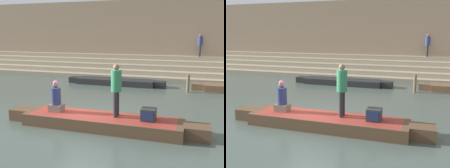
% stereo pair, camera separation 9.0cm
% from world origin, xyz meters
% --- Properties ---
extents(ground_plane, '(120.00, 120.00, 0.00)m').
position_xyz_m(ground_plane, '(0.00, 0.00, 0.00)').
color(ground_plane, '#47544C').
extents(ghat_steps, '(36.00, 3.75, 1.52)m').
position_xyz_m(ghat_steps, '(0.00, 10.86, 0.56)').
color(ghat_steps, gray).
rests_on(ghat_steps, ground).
extents(back_wall, '(34.20, 1.28, 5.85)m').
position_xyz_m(back_wall, '(0.00, 12.83, 2.90)').
color(back_wall, '#937A60').
rests_on(back_wall, ground).
extents(rowboat_main, '(7.08, 1.43, 0.41)m').
position_xyz_m(rowboat_main, '(0.96, -0.67, 0.22)').
color(rowboat_main, brown).
rests_on(rowboat_main, ground).
extents(person_standing, '(0.35, 0.35, 1.80)m').
position_xyz_m(person_standing, '(1.45, -0.53, 1.45)').
color(person_standing, '#28282D').
rests_on(person_standing, rowboat_main).
extents(person_rowing, '(0.50, 0.39, 1.13)m').
position_xyz_m(person_rowing, '(-0.80, -0.62, 0.87)').
color(person_rowing, '#756656').
rests_on(person_rowing, rowboat_main).
extents(tv_set, '(0.47, 0.44, 0.40)m').
position_xyz_m(tv_set, '(2.58, -0.62, 0.61)').
color(tv_set, '#2D2D2D').
rests_on(tv_set, rowboat_main).
extents(moored_boat_distant, '(6.29, 1.15, 0.37)m').
position_xyz_m(moored_boat_distant, '(-0.85, 6.87, 0.20)').
color(moored_boat_distant, black).
rests_on(moored_boat_distant, ground).
extents(mooring_post, '(0.17, 0.17, 0.99)m').
position_xyz_m(mooring_post, '(3.60, 6.03, 0.49)').
color(mooring_post, brown).
rests_on(mooring_post, ground).
extents(person_on_steps, '(0.37, 0.37, 1.65)m').
position_xyz_m(person_on_steps, '(4.16, 11.86, 2.46)').
color(person_on_steps, '#28282D').
rests_on(person_on_steps, ghat_steps).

